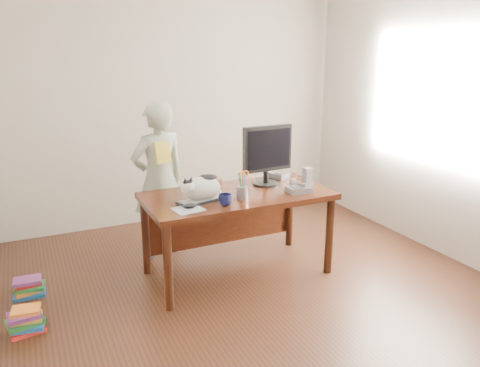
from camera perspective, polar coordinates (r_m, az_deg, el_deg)
name	(u,v)px	position (r m, az deg, el deg)	size (l,w,h in m)	color
room	(273,136)	(3.36, 4.01, 5.84)	(4.50, 4.50, 4.50)	black
desk	(234,207)	(4.14, -0.76, -2.85)	(1.60, 0.80, 0.75)	black
keyboard	(202,200)	(3.82, -4.63, -2.00)	(0.44, 0.26, 0.02)	black
cat	(201,187)	(3.78, -4.81, -0.48)	(0.40, 0.27, 0.23)	white
monitor	(267,152)	(4.20, 3.35, 3.85)	(0.49, 0.25, 0.55)	black
pen_cup	(242,191)	(3.85, 0.30, -0.93)	(0.13, 0.13, 0.25)	#9B9BA0
mousepad	(188,209)	(3.64, -6.34, -3.15)	(0.25, 0.23, 0.00)	silver
mouse	(190,206)	(3.66, -6.16, -2.71)	(0.11, 0.08, 0.04)	black
coffee_mug	(226,200)	(3.71, -1.78, -1.99)	(0.12, 0.12, 0.09)	#0D1036
phone	(299,189)	(4.08, 7.26, -0.66)	(0.21, 0.17, 0.09)	#5C5C61
speaker	(308,177)	(4.28, 8.25, 0.84)	(0.08, 0.08, 0.16)	gray
baseball	(294,182)	(4.24, 6.54, 0.15)	(0.08, 0.08, 0.08)	beige
book_stack	(207,183)	(4.21, -4.06, 0.07)	(0.28, 0.25, 0.09)	#441612
calculator	(278,175)	(4.52, 4.67, 1.04)	(0.20, 0.22, 0.05)	#5C5C61
person	(159,180)	(4.50, -9.85, 0.39)	(0.55, 0.36, 1.50)	beige
held_book	(163,153)	(4.27, -9.43, 3.75)	(0.15, 0.11, 0.20)	gold
book_pile_a	(26,321)	(3.78, -24.61, -14.97)	(0.27, 0.22, 0.18)	red
book_pile_b	(29,287)	(4.27, -24.36, -11.47)	(0.26, 0.20, 0.15)	#1B55A2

